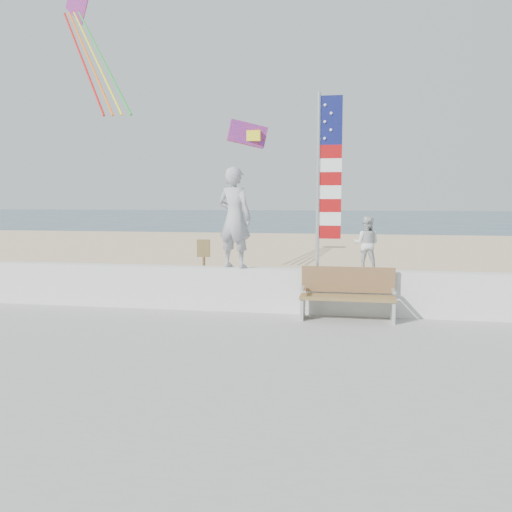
% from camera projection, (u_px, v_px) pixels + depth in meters
% --- Properties ---
extents(ground, '(220.00, 220.00, 0.00)m').
position_uv_depth(ground, '(226.00, 344.00, 9.34)').
color(ground, '#2C4559').
rests_on(ground, ground).
extents(sand, '(90.00, 40.00, 0.08)m').
position_uv_depth(sand, '(288.00, 273.00, 18.14)').
color(sand, '#D3B58C').
rests_on(sand, ground).
extents(boardwalk, '(50.00, 12.40, 0.10)m').
position_uv_depth(boardwalk, '(133.00, 437.00, 5.41)').
color(boardwalk, '#9C9C97').
rests_on(boardwalk, sand).
extents(seawall, '(30.00, 0.35, 0.90)m').
position_uv_depth(seawall, '(248.00, 289.00, 11.23)').
color(seawall, silver).
rests_on(seawall, boardwalk).
extents(adult, '(0.88, 0.72, 2.06)m').
position_uv_depth(adult, '(235.00, 218.00, 11.12)').
color(adult, '#9D9CA2').
rests_on(adult, seawall).
extents(child, '(0.57, 0.48, 1.07)m').
position_uv_depth(child, '(366.00, 244.00, 10.70)').
color(child, silver).
rests_on(child, seawall).
extents(bench, '(1.80, 0.57, 1.00)m').
position_uv_depth(bench, '(348.00, 293.00, 10.41)').
color(bench, olive).
rests_on(bench, boardwalk).
extents(flag, '(0.50, 0.08, 3.50)m').
position_uv_depth(flag, '(325.00, 174.00, 10.70)').
color(flag, silver).
rests_on(flag, seawall).
extents(parafoil_kite, '(0.95, 0.53, 0.64)m').
position_uv_depth(parafoil_kite, '(248.00, 134.00, 12.26)').
color(parafoil_kite, '#FF351C').
rests_on(parafoil_kite, ground).
extents(big_kite, '(3.91, 3.65, 4.96)m').
position_uv_depth(big_kite, '(88.00, 42.00, 17.34)').
color(big_kite, '#FF231C').
rests_on(big_kite, ground).
extents(sign, '(0.32, 0.07, 1.46)m').
position_uv_depth(sign, '(204.00, 264.00, 12.91)').
color(sign, brown).
rests_on(sign, sand).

